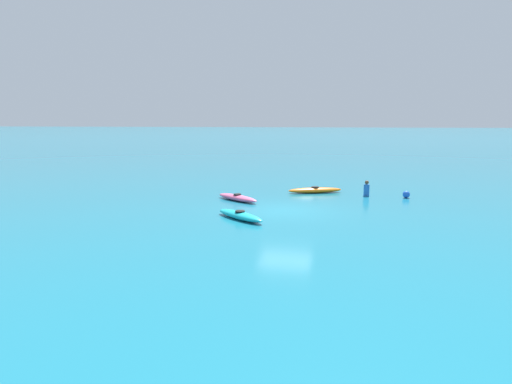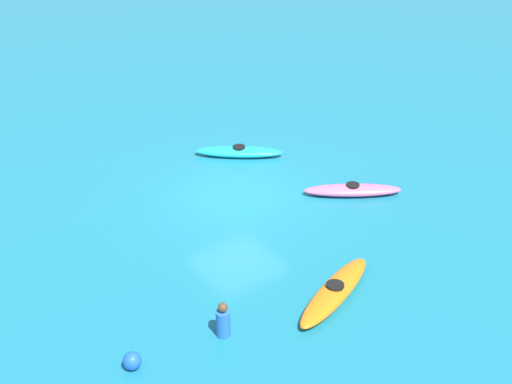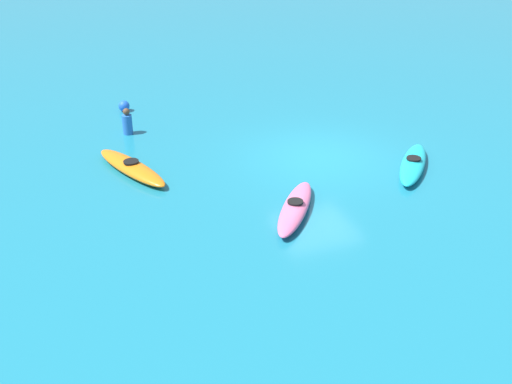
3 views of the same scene
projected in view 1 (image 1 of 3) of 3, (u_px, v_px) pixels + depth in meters
ground_plane at (286, 210)px, 20.61m from camera, size 600.00×600.00×0.00m
kayak_cyan at (240, 215)px, 18.76m from camera, size 2.37×2.72×0.37m
kayak_orange at (315, 190)px, 25.66m from camera, size 1.85×3.25×0.37m
kayak_pink at (237, 198)px, 23.12m from camera, size 2.19×2.80×0.37m
buoy_blue at (406, 194)px, 23.94m from camera, size 0.39×0.39×0.39m
person_near_shore at (367, 189)px, 24.60m from camera, size 0.39×0.39×0.88m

